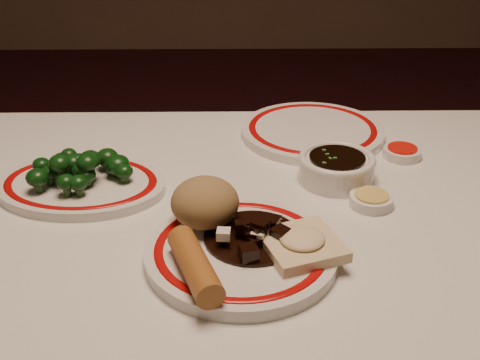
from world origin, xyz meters
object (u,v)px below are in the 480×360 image
broccoli_plate (81,185)px  spring_roll (195,265)px  soy_bowl (336,169)px  broccoli_pile (80,167)px  main_plate (241,252)px  dining_table (245,289)px  rice_mound (205,202)px  stirfry_heap (253,233)px  fried_wonton (302,243)px

broccoli_plate → spring_roll: bearing=-52.2°
soy_bowl → broccoli_pile: bearing=-176.2°
main_plate → broccoli_plate: 0.30m
dining_table → soy_bowl: soy_bowl is taller
rice_mound → broccoli_plate: size_ratio=0.32×
main_plate → spring_roll: spring_roll is taller
broccoli_pile → soy_bowl: size_ratio=1.33×
broccoli_pile → main_plate: bearing=-37.2°
broccoli_plate → broccoli_pile: bearing=14.1°
spring_roll → soy_bowl: spring_roll is taller
main_plate → broccoli_plate: size_ratio=1.05×
dining_table → spring_roll: spring_roll is taller
rice_mound → spring_roll: size_ratio=0.73×
stirfry_heap → broccoli_plate: 0.31m
rice_mound → soy_bowl: rice_mound is taller
stirfry_heap → broccoli_pile: broccoli_pile is taller
dining_table → main_plate: (-0.01, -0.05, 0.10)m
dining_table → main_plate: size_ratio=4.05×
broccoli_pile → rice_mound: bearing=-33.1°
fried_wonton → broccoli_pile: size_ratio=0.75×
main_plate → broccoli_pile: bearing=142.8°
spring_roll → fried_wonton: 0.14m
stirfry_heap → soy_bowl: size_ratio=1.08×
main_plate → broccoli_plate: (-0.24, 0.18, -0.00)m
soy_bowl → broccoli_plate: bearing=-176.2°
main_plate → broccoli_pile: (-0.24, 0.18, 0.03)m
spring_roll → rice_mound: bearing=66.6°
rice_mound → broccoli_pile: bearing=146.9°
spring_roll → soy_bowl: bearing=32.8°
dining_table → rice_mound: rice_mound is taller
spring_roll → broccoli_pile: broccoli_pile is taller
fried_wonton → soy_bowl: size_ratio=1.00×
main_plate → rice_mound: bearing=129.9°
main_plate → spring_roll: 0.09m
broccoli_plate → soy_bowl: soy_bowl is taller
broccoli_plate → rice_mound: bearing=-32.8°
main_plate → fried_wonton: size_ratio=2.51×
rice_mound → spring_roll: (-0.01, -0.12, -0.02)m
soy_bowl → fried_wonton: bearing=-109.7°
main_plate → soy_bowl: (0.15, 0.21, 0.01)m
main_plate → soy_bowl: size_ratio=2.51×
spring_roll → fried_wonton: size_ratio=1.06×
fried_wonton → rice_mound: bearing=152.6°
dining_table → stirfry_heap: (0.01, -0.04, 0.12)m
main_plate → fried_wonton: fried_wonton is taller
rice_mound → stirfry_heap: bearing=-32.8°
dining_table → spring_roll: 0.18m
main_plate → spring_roll: bearing=-132.5°
spring_roll → broccoli_plate: bearing=108.3°
main_plate → broccoli_pile: 0.31m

